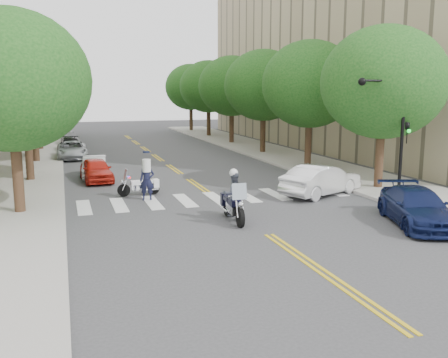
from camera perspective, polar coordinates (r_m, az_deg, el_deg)
name	(u,v)px	position (r m, az deg, el deg)	size (l,w,h in m)	color
ground	(269,235)	(18.29, 5.13, -6.37)	(140.00, 140.00, 0.00)	#38383A
sidewalk_left	(27,162)	(38.53, -21.64, 1.80)	(5.00, 60.00, 0.15)	#9E9991
sidewalk_right	(270,152)	(41.81, 5.32, 3.08)	(5.00, 60.00, 0.15)	#9E9991
building_right	(412,29)	(53.77, 20.74, 15.71)	(26.00, 44.00, 22.00)	tan
tree_l_0	(11,81)	(22.19, -23.19, 10.30)	(6.40, 6.40, 8.45)	#382316
tree_l_1	(24,83)	(30.17, -21.88, 10.13)	(6.40, 6.40, 8.45)	#382316
tree_l_2	(32,85)	(38.15, -21.12, 10.03)	(6.40, 6.40, 8.45)	#382316
tree_l_3	(37,86)	(46.15, -20.62, 9.96)	(6.40, 6.40, 8.45)	#382316
tree_l_4	(40,86)	(54.14, -20.27, 9.91)	(6.40, 6.40, 8.45)	#382316
tree_l_5	(43,87)	(62.14, -20.01, 9.88)	(6.40, 6.40, 8.45)	#382316
tree_r_0	(383,83)	(27.14, 17.77, 10.45)	(6.40, 6.40, 8.45)	#382316
tree_r_1	(310,84)	(33.97, 9.78, 10.62)	(6.40, 6.40, 8.45)	#382316
tree_r_2	(263,85)	(41.23, 4.54, 10.62)	(6.40, 6.40, 8.45)	#382316
tree_r_3	(232,86)	(48.72, 0.88, 10.57)	(6.40, 6.40, 8.45)	#382316
tree_r_4	(208,87)	(56.35, -1.79, 10.51)	(6.40, 6.40, 8.45)	#382316
tree_r_5	(191,87)	(64.07, -3.82, 10.45)	(6.40, 6.40, 8.45)	#382316
traffic_signal_pole	(394,122)	(24.52, 18.88, 6.18)	(2.82, 0.42, 6.00)	black
motorcycle_police	(233,198)	(19.93, 1.05, -2.14)	(0.92, 2.61, 2.13)	black
motorcycle_parked	(142,186)	(25.20, -9.32, -0.77)	(2.11, 0.55, 1.36)	black
officer_standing	(147,180)	(23.94, -8.79, -0.17)	(0.69, 0.45, 1.90)	#161832
convertible	(321,180)	(25.26, 11.06, -0.11)	(1.64, 4.69, 1.55)	white
sedan_blue	(417,207)	(20.76, 21.17, -3.00)	(1.99, 4.89, 1.42)	#101A46
parked_car_a	(96,170)	(29.51, -14.39, 1.01)	(1.57, 3.90, 1.33)	red
parked_car_b	(95,167)	(30.99, -14.57, 1.36)	(1.33, 3.82, 1.26)	beige
parked_car_c	(72,150)	(39.87, -16.97, 3.18)	(2.20, 4.77, 1.33)	#A6A9AE
parked_car_d	(71,145)	(44.13, -17.09, 3.75)	(1.72, 4.24, 1.23)	black
parked_car_e	(70,138)	(49.91, -17.23, 4.50)	(1.59, 3.95, 1.35)	gray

